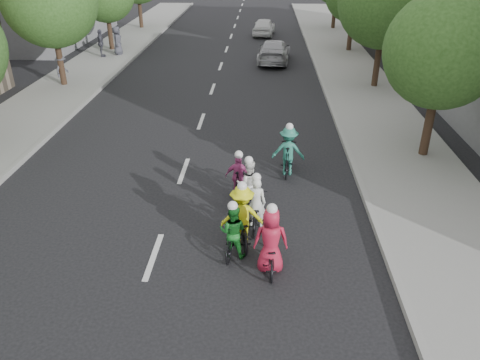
# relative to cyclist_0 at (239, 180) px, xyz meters

# --- Properties ---
(ground) EXTENTS (120.00, 120.00, 0.00)m
(ground) POSITION_rel_cyclist_0_xyz_m (-2.06, -3.30, -0.59)
(ground) COLOR black
(ground) RESTS_ON ground
(sidewalk_left) EXTENTS (4.00, 80.00, 0.15)m
(sidewalk_left) POSITION_rel_cyclist_0_xyz_m (-10.06, 6.70, -0.52)
(sidewalk_left) COLOR gray
(sidewalk_left) RESTS_ON ground
(curb_left) EXTENTS (0.18, 80.00, 0.18)m
(curb_left) POSITION_rel_cyclist_0_xyz_m (-8.11, 6.70, -0.50)
(curb_left) COLOR #999993
(curb_left) RESTS_ON ground
(sidewalk_right) EXTENTS (4.00, 80.00, 0.15)m
(sidewalk_right) POSITION_rel_cyclist_0_xyz_m (5.94, 6.70, -0.52)
(sidewalk_right) COLOR gray
(sidewalk_right) RESTS_ON ground
(curb_right) EXTENTS (0.18, 80.00, 0.18)m
(curb_right) POSITION_rel_cyclist_0_xyz_m (3.99, 6.70, -0.50)
(curb_right) COLOR #999993
(curb_right) RESTS_ON ground
(tree_l_3) EXTENTS (4.80, 4.80, 6.93)m
(tree_l_3) POSITION_rel_cyclist_0_xyz_m (-10.26, 11.70, 3.92)
(tree_l_3) COLOR black
(tree_l_3) RESTS_ON ground
(tree_r_0) EXTENTS (4.00, 4.00, 5.97)m
(tree_r_0) POSITION_rel_cyclist_0_xyz_m (6.74, 3.30, 3.37)
(tree_r_0) COLOR black
(tree_r_0) RESTS_ON ground
(tree_r_1) EXTENTS (4.80, 4.80, 6.93)m
(tree_r_1) POSITION_rel_cyclist_0_xyz_m (6.74, 12.30, 3.92)
(tree_r_1) COLOR black
(tree_r_1) RESTS_ON ground
(cyclist_0) EXTENTS (0.90, 1.68, 1.61)m
(cyclist_0) POSITION_rel_cyclist_0_xyz_m (0.00, 0.00, 0.00)
(cyclist_0) COLOR black
(cyclist_0) RESTS_ON ground
(cyclist_1) EXTENTS (0.78, 1.73, 1.68)m
(cyclist_1) POSITION_rel_cyclist_0_xyz_m (0.32, -0.53, -0.00)
(cyclist_1) COLOR black
(cyclist_1) RESTS_ON ground
(cyclist_2) EXTENTS (1.18, 1.86, 1.88)m
(cyclist_2) POSITION_rel_cyclist_0_xyz_m (1.61, 1.73, 0.13)
(cyclist_2) COLOR black
(cyclist_2) RESTS_ON ground
(cyclist_3) EXTENTS (0.79, 1.62, 1.61)m
(cyclist_3) POSITION_rel_cyclist_0_xyz_m (0.01, -3.06, 0.01)
(cyclist_3) COLOR black
(cyclist_3) RESTS_ON ground
(cyclist_4) EXTENTS (0.86, 1.72, 1.89)m
(cyclist_4) POSITION_rel_cyclist_0_xyz_m (0.97, -3.61, 0.07)
(cyclist_4) COLOR black
(cyclist_4) RESTS_ON ground
(cyclist_5) EXTENTS (0.68, 1.70, 1.71)m
(cyclist_5) POSITION_rel_cyclist_0_xyz_m (0.57, -1.67, -0.04)
(cyclist_5) COLOR black
(cyclist_5) RESTS_ON ground
(cyclist_6) EXTENTS (1.21, 1.89, 1.88)m
(cyclist_6) POSITION_rel_cyclist_0_xyz_m (0.22, -2.53, 0.10)
(cyclist_6) COLOR black
(cyclist_6) RESTS_ON ground
(follow_car_lead) EXTENTS (2.35, 5.00, 1.41)m
(follow_car_lead) POSITION_rel_cyclist_0_xyz_m (1.36, 18.03, 0.11)
(follow_car_lead) COLOR #A6A6AB
(follow_car_lead) RESTS_ON ground
(follow_car_trail) EXTENTS (2.04, 4.21, 1.39)m
(follow_car_trail) POSITION_rel_cyclist_0_xyz_m (0.65, 27.33, 0.10)
(follow_car_trail) COLOR white
(follow_car_trail) RESTS_ON ground
(spectator_0) EXTENTS (0.71, 1.08, 1.56)m
(spectator_0) POSITION_rel_cyclist_0_xyz_m (-10.27, 11.76, 0.33)
(spectator_0) COLOR #50515D
(spectator_0) RESTS_ON sidewalk_left
(spectator_1) EXTENTS (0.78, 1.13, 1.78)m
(spectator_1) POSITION_rel_cyclist_0_xyz_m (-10.19, 18.30, 0.44)
(spectator_1) COLOR #494A56
(spectator_1) RESTS_ON sidewalk_left
(spectator_2) EXTENTS (0.67, 0.95, 1.85)m
(spectator_2) POSITION_rel_cyclist_0_xyz_m (-9.30, 19.07, 0.48)
(spectator_2) COLOR #43434E
(spectator_2) RESTS_ON sidewalk_left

